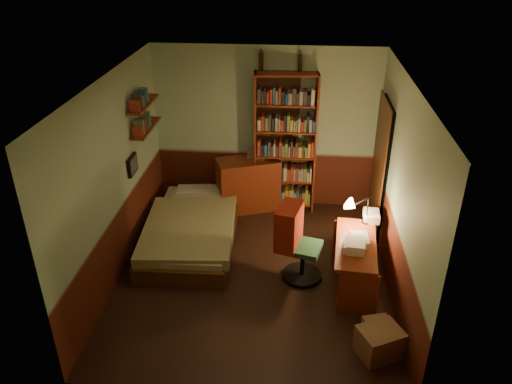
# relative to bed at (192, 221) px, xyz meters

# --- Properties ---
(floor) EXTENTS (3.50, 4.00, 0.02)m
(floor) POSITION_rel_bed_xyz_m (0.98, -0.72, -0.34)
(floor) COLOR black
(floor) RESTS_ON ground
(ceiling) EXTENTS (3.50, 4.00, 0.02)m
(ceiling) POSITION_rel_bed_xyz_m (0.98, -0.72, 2.28)
(ceiling) COLOR silver
(ceiling) RESTS_ON wall_back
(wall_back) EXTENTS (3.50, 0.02, 2.60)m
(wall_back) POSITION_rel_bed_xyz_m (0.98, 1.29, 0.97)
(wall_back) COLOR #92AD89
(wall_back) RESTS_ON ground
(wall_left) EXTENTS (0.02, 4.00, 2.60)m
(wall_left) POSITION_rel_bed_xyz_m (-0.78, -0.72, 0.97)
(wall_left) COLOR #92AD89
(wall_left) RESTS_ON ground
(wall_right) EXTENTS (0.02, 4.00, 2.60)m
(wall_right) POSITION_rel_bed_xyz_m (2.74, -0.72, 0.97)
(wall_right) COLOR #92AD89
(wall_right) RESTS_ON ground
(wall_front) EXTENTS (3.50, 0.02, 2.60)m
(wall_front) POSITION_rel_bed_xyz_m (0.98, -2.73, 0.97)
(wall_front) COLOR #92AD89
(wall_front) RESTS_ON ground
(doorway) EXTENTS (0.06, 0.90, 2.00)m
(doorway) POSITION_rel_bed_xyz_m (2.70, 0.58, 0.67)
(doorway) COLOR black
(doorway) RESTS_ON ground
(door_trim) EXTENTS (0.02, 0.98, 2.08)m
(door_trim) POSITION_rel_bed_xyz_m (2.66, 0.58, 0.67)
(door_trim) COLOR #3F230F
(door_trim) RESTS_ON ground
(bed) EXTENTS (1.24, 2.25, 0.66)m
(bed) POSITION_rel_bed_xyz_m (0.00, 0.00, 0.00)
(bed) COLOR #758C55
(bed) RESTS_ON ground
(dresser) EXTENTS (1.08, 0.79, 0.86)m
(dresser) POSITION_rel_bed_xyz_m (0.71, 1.05, 0.10)
(dresser) COLOR maroon
(dresser) RESTS_ON ground
(mini_stereo) EXTENTS (0.34, 0.29, 0.15)m
(mini_stereo) POSITION_rel_bed_xyz_m (0.86, 1.17, 0.61)
(mini_stereo) COLOR #B2B2B7
(mini_stereo) RESTS_ON dresser
(bookshelf) EXTENTS (0.98, 0.39, 2.23)m
(bookshelf) POSITION_rel_bed_xyz_m (1.29, 1.13, 0.79)
(bookshelf) COLOR maroon
(bookshelf) RESTS_ON ground
(bottle_left) EXTENTS (0.07, 0.07, 0.26)m
(bottle_left) POSITION_rel_bed_xyz_m (0.90, 1.24, 2.03)
(bottle_left) COLOR black
(bottle_left) RESTS_ON bookshelf
(bottle_right) EXTENTS (0.09, 0.09, 0.25)m
(bottle_right) POSITION_rel_bed_xyz_m (1.47, 1.24, 2.03)
(bottle_right) COLOR black
(bottle_right) RESTS_ON bookshelf
(desk) EXTENTS (0.59, 1.23, 0.64)m
(desk) POSITION_rel_bed_xyz_m (2.26, -0.84, -0.01)
(desk) COLOR maroon
(desk) RESTS_ON ground
(paper_stack) EXTENTS (0.21, 0.28, 0.11)m
(paper_stack) POSITION_rel_bed_xyz_m (2.51, -0.25, 0.36)
(paper_stack) COLOR silver
(paper_stack) RESTS_ON desk
(desk_lamp) EXTENTS (0.25, 0.25, 0.67)m
(desk_lamp) POSITION_rel_bed_xyz_m (2.43, -0.33, 0.65)
(desk_lamp) COLOR black
(desk_lamp) RESTS_ON desk
(office_chair) EXTENTS (0.61, 0.56, 1.03)m
(office_chair) POSITION_rel_bed_xyz_m (1.61, -0.75, 0.18)
(office_chair) COLOR #254F33
(office_chair) RESTS_ON ground
(red_jacket) EXTENTS (0.28, 0.49, 0.57)m
(red_jacket) POSITION_rel_bed_xyz_m (1.86, -0.72, 0.98)
(red_jacket) COLOR maroon
(red_jacket) RESTS_ON office_chair
(wall_shelf_lower) EXTENTS (0.20, 0.90, 0.03)m
(wall_shelf_lower) POSITION_rel_bed_xyz_m (-0.66, 0.38, 1.27)
(wall_shelf_lower) COLOR maroon
(wall_shelf_lower) RESTS_ON wall_left
(wall_shelf_upper) EXTENTS (0.20, 0.90, 0.03)m
(wall_shelf_upper) POSITION_rel_bed_xyz_m (-0.66, 0.38, 1.62)
(wall_shelf_upper) COLOR maroon
(wall_shelf_upper) RESTS_ON wall_left
(framed_picture) EXTENTS (0.04, 0.32, 0.26)m
(framed_picture) POSITION_rel_bed_xyz_m (-0.74, -0.12, 0.92)
(framed_picture) COLOR black
(framed_picture) RESTS_ON wall_left
(cardboard_box_a) EXTENTS (0.55, 0.51, 0.33)m
(cardboard_box_a) POSITION_rel_bed_xyz_m (2.45, -2.03, -0.16)
(cardboard_box_a) COLOR #8C6647
(cardboard_box_a) RESTS_ON ground
(cardboard_box_b) EXTENTS (0.35, 0.31, 0.21)m
(cardboard_box_b) POSITION_rel_bed_xyz_m (2.47, -1.74, -0.23)
(cardboard_box_b) COLOR #8C6647
(cardboard_box_b) RESTS_ON ground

